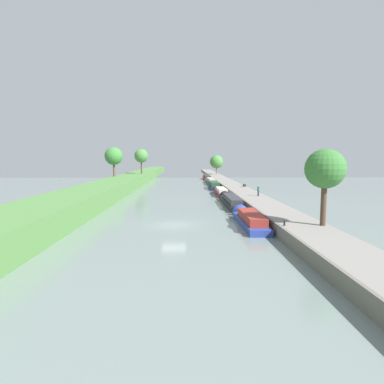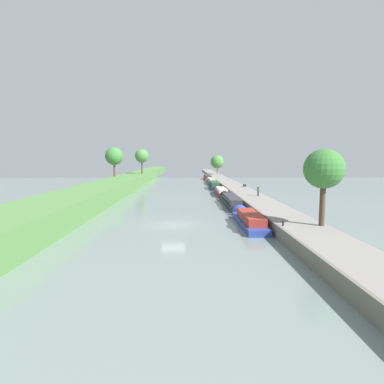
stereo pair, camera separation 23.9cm
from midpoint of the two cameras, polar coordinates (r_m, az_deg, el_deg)
name	(u,v)px [view 1 (the left image)]	position (r m, az deg, el deg)	size (l,w,h in m)	color
ground_plane	(174,225)	(33.53, -3.48, -5.94)	(160.00, 160.00, 0.00)	slate
left_grassy_bank	(47,214)	(36.30, -24.82, -3.56)	(7.27, 260.00, 2.50)	#518442
right_towpath	(285,219)	(34.97, 16.15, -4.73)	(4.36, 260.00, 1.12)	gray
stone_quay	(263,219)	(34.35, 12.47, -4.78)	(0.25, 260.00, 1.17)	#6B665B
narrowboat_blue	(249,219)	(34.30, 9.99, -4.78)	(2.09, 11.18, 2.12)	#283D93
narrowboat_black	(231,201)	(48.02, 6.82, -1.56)	(1.96, 14.79, 2.03)	black
narrowboat_maroon	(221,192)	(60.88, 5.08, 0.05)	(1.86, 11.19, 1.90)	maroon
narrowboat_navy	(214,186)	(73.30, 3.86, 1.15)	(2.18, 10.91, 2.27)	#141E42
narrowboat_teal	(211,181)	(87.21, 3.28, 1.94)	(1.86, 16.77, 2.06)	#195B60
narrowboat_red	(206,177)	(104.27, 2.53, 2.63)	(1.87, 13.88, 2.03)	maroon
tree_rightbank_near	(325,169)	(29.57, 22.59, 3.76)	(3.43, 3.43, 6.68)	#4C3828
tree_rightbank_midnear	(216,162)	(115.01, 4.36, 5.43)	(4.77, 4.77, 6.87)	brown
tree_leftbank_downstream	(141,156)	(92.44, -9.18, 6.42)	(3.93, 3.93, 7.06)	#4C3828
tree_leftbank_upstream	(114,156)	(79.37, -13.98, 6.27)	(4.30, 4.30, 7.11)	brown
person_walking	(258,190)	(50.13, 11.71, 0.28)	(0.34, 0.34, 1.66)	#282D42
mooring_bollard_near	(284,223)	(28.85, 16.05, -5.42)	(0.16, 0.16, 0.45)	black
mooring_bollard_far	(210,174)	(110.81, 3.21, 3.21)	(0.16, 0.16, 0.45)	black
park_bench	(244,185)	(66.51, 9.30, 1.29)	(0.44, 1.50, 0.47)	#333338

